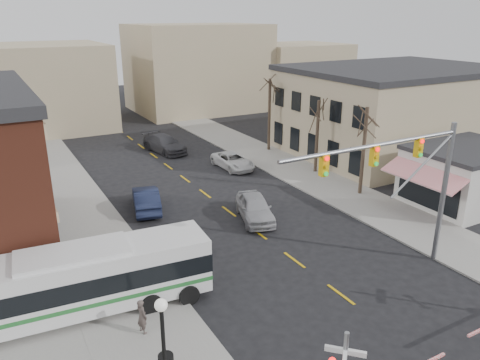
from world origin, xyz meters
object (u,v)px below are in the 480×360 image
pedestrian_far (100,288)px  car_b (146,199)px  car_d (165,144)px  transit_bus (76,281)px  street_lamp (163,331)px  car_a (255,208)px  traffic_signal_mast (409,172)px  pedestrian_near (142,316)px  car_c (233,161)px

pedestrian_far → car_b: bearing=25.9°
car_b → car_d: (6.49, 13.57, 0.03)m
car_b → transit_bus: bearing=70.9°
transit_bus → street_lamp: 7.41m
car_b → car_d: size_ratio=0.85×
transit_bus → pedestrian_far: 1.28m
car_a → car_d: (0.54, 18.77, -0.00)m
traffic_signal_mast → pedestrian_near: 14.64m
street_lamp → pedestrian_near: street_lamp is taller
car_b → pedestrian_near: pedestrian_near is taller
car_d → transit_bus: bearing=-130.4°
street_lamp → car_d: bearing=69.5°
car_b → car_d: bearing=-101.9°
car_b → traffic_signal_mast: bearing=134.8°
traffic_signal_mast → car_d: (-2.58, 28.56, -4.94)m
car_a → car_d: bearing=106.1°
street_lamp → car_b: bearing=73.7°
pedestrian_near → pedestrian_far: (-1.08, 2.98, 0.10)m
car_c → transit_bus: bearing=-138.6°
traffic_signal_mast → car_c: 21.09m
car_a → traffic_signal_mast: bearing=-54.6°
transit_bus → traffic_signal_mast: traffic_signal_mast is taller
car_b → car_c: 11.39m
car_d → pedestrian_near: bearing=-124.1°
traffic_signal_mast → car_c: traffic_signal_mast is taller
street_lamp → car_a: street_lamp is taller
car_a → pedestrian_far: size_ratio=2.74×
street_lamp → car_b: (5.14, 17.59, -2.39)m
street_lamp → pedestrian_far: (-0.58, 7.24, -2.18)m
transit_bus → pedestrian_near: transit_bus is taller
traffic_signal_mast → car_d: traffic_signal_mast is taller
car_d → traffic_signal_mast: bearing=-96.4°
car_b → car_c: car_b is taller
car_b → car_c: bearing=-137.8°
car_d → pedestrian_near: pedestrian_near is taller
car_d → pedestrian_far: pedestrian_far is taller
traffic_signal_mast → car_a: bearing=107.7°
pedestrian_far → street_lamp: bearing=-120.6°
pedestrian_near → car_a: bearing=-68.8°
car_a → transit_bus: bearing=-139.6°
pedestrian_far → transit_bus: bearing=153.2°
transit_bus → traffic_signal_mast: 16.92m
transit_bus → car_b: bearing=57.3°
pedestrian_far → traffic_signal_mast: bearing=-52.6°
pedestrian_near → pedestrian_far: 3.17m
car_c → car_b: bearing=-153.6°
pedestrian_near → car_c: bearing=-54.3°
street_lamp → car_c: street_lamp is taller
street_lamp → car_d: size_ratio=0.74×
street_lamp → car_b: size_ratio=0.87×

